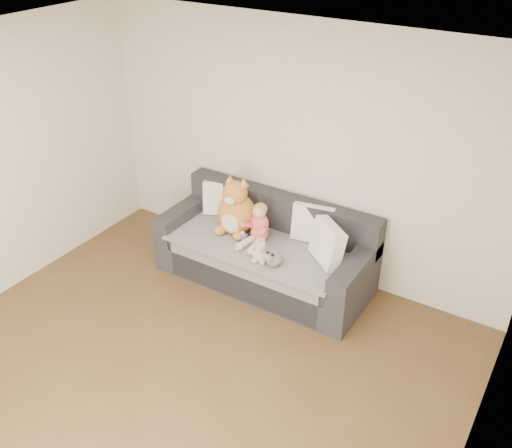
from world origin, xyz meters
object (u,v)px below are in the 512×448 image
(plush_cat, at_px, (236,211))
(teddy_bear, at_px, (260,253))
(sofa, at_px, (266,253))
(toddler, at_px, (258,226))
(sippy_cup, at_px, (244,237))

(plush_cat, distance_m, teddy_bear, 0.64)
(sofa, bearing_deg, teddy_bear, -66.83)
(toddler, distance_m, plush_cat, 0.31)
(toddler, bearing_deg, plush_cat, 169.39)
(sofa, distance_m, teddy_bear, 0.48)
(sofa, relative_size, toddler, 5.30)
(toddler, bearing_deg, sofa, 45.09)
(toddler, xyz_separation_m, plush_cat, (-0.30, 0.05, 0.06))
(teddy_bear, distance_m, sippy_cup, 0.38)
(plush_cat, relative_size, teddy_bear, 2.71)
(toddler, relative_size, teddy_bear, 1.75)
(plush_cat, relative_size, sippy_cup, 5.63)
(sofa, height_order, sippy_cup, sofa)
(toddler, height_order, plush_cat, plush_cat)
(plush_cat, height_order, teddy_bear, plush_cat)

